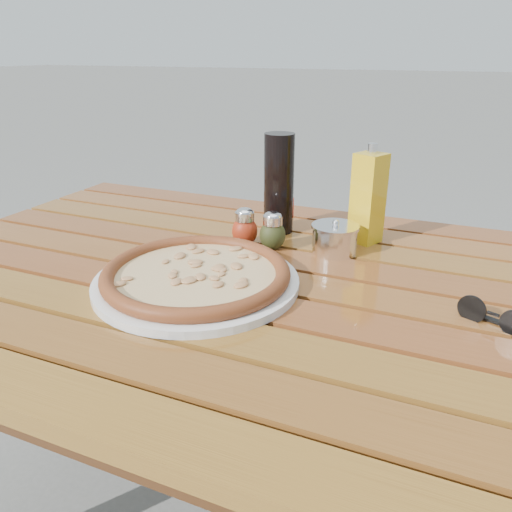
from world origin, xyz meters
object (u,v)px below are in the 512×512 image
at_px(table, 252,311).
at_px(oregano_shaker, 273,231).
at_px(pepper_shaker, 245,227).
at_px(sunglasses, 493,317).
at_px(pizza, 196,274).
at_px(plate, 197,282).
at_px(dark_bottle, 279,184).
at_px(olive_oil_cruet, 368,198).
at_px(soda_can, 279,205).
at_px(parmesan_tin, 335,239).

height_order(table, oregano_shaker, oregano_shaker).
relative_size(pepper_shaker, sunglasses, 0.75).
relative_size(table, oregano_shaker, 17.07).
bearing_deg(pizza, plate, 180.00).
height_order(pizza, sunglasses, sunglasses).
bearing_deg(dark_bottle, sunglasses, -31.31).
distance_m(oregano_shaker, olive_oil_cruet, 0.21).
bearing_deg(pizza, soda_can, 84.87).
height_order(plate, pepper_shaker, pepper_shaker).
height_order(olive_oil_cruet, sunglasses, olive_oil_cruet).
height_order(oregano_shaker, dark_bottle, dark_bottle).
height_order(pepper_shaker, olive_oil_cruet, olive_oil_cruet).
xyz_separation_m(oregano_shaker, sunglasses, (0.42, -0.16, -0.02)).
bearing_deg(soda_can, oregano_shaker, -75.69).
height_order(pizza, parmesan_tin, parmesan_tin).
height_order(table, olive_oil_cruet, olive_oil_cruet).
height_order(table, dark_bottle, dark_bottle).
distance_m(table, dark_bottle, 0.31).
xyz_separation_m(soda_can, parmesan_tin, (0.15, -0.09, -0.03)).
xyz_separation_m(plate, pizza, (0.00, 0.00, 0.02)).
relative_size(soda_can, sunglasses, 1.10).
relative_size(dark_bottle, soda_can, 1.83).
distance_m(table, parmesan_tin, 0.23).
xyz_separation_m(oregano_shaker, olive_oil_cruet, (0.17, 0.12, 0.06)).
xyz_separation_m(pepper_shaker, dark_bottle, (0.04, 0.11, 0.07)).
xyz_separation_m(olive_oil_cruet, sunglasses, (0.25, -0.28, -0.08)).
distance_m(plate, pepper_shaker, 0.22).
height_order(oregano_shaker, sunglasses, oregano_shaker).
height_order(plate, olive_oil_cruet, olive_oil_cruet).
bearing_deg(parmesan_tin, plate, -126.81).
height_order(dark_bottle, olive_oil_cruet, dark_bottle).
xyz_separation_m(dark_bottle, sunglasses, (0.45, -0.27, -0.09)).
distance_m(soda_can, parmesan_tin, 0.18).
bearing_deg(plate, pepper_shaker, 91.00).
bearing_deg(pepper_shaker, pizza, -89.00).
bearing_deg(sunglasses, pizza, -151.21).
bearing_deg(oregano_shaker, plate, -105.53).
bearing_deg(olive_oil_cruet, sunglasses, -48.62).
height_order(table, plate, plate).
xyz_separation_m(pizza, olive_oil_cruet, (0.23, 0.33, 0.07)).
distance_m(table, sunglasses, 0.42).
xyz_separation_m(table, soda_can, (-0.04, 0.25, 0.13)).
relative_size(dark_bottle, olive_oil_cruet, 1.05).
bearing_deg(table, plate, -132.58).
height_order(pepper_shaker, dark_bottle, dark_bottle).
bearing_deg(plate, pizza, 0.00).
bearing_deg(table, soda_can, 99.47).
xyz_separation_m(oregano_shaker, soda_can, (-0.03, 0.12, 0.02)).
bearing_deg(pepper_shaker, olive_oil_cruet, 27.50).
relative_size(table, pepper_shaker, 17.07).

